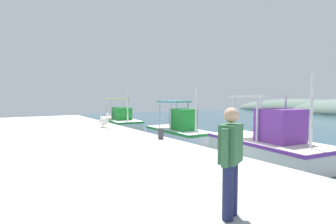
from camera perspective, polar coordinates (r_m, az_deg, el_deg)
The scene contains 8 objects.
quay_pier at distance 7.48m, azimuth -26.10°, elevation -13.65°, with size 36.00×10.00×0.80m, color #B2B2AD.
distant_hill_nearest at distance 49.87m, azimuth 27.81°, elevation 0.14°, with size 25.81×8.28×4.39m, color #596B60.
fishing_boat_nearest at distance 20.59m, azimuth -11.05°, elevation -2.03°, with size 6.12×2.63×3.11m.
fishing_boat_second at distance 14.25m, azimuth 2.42°, elevation -4.32°, with size 4.71×1.92×3.01m.
fishing_boat_third at distance 10.81m, azimuth 22.09°, elevation -6.72°, with size 5.28×2.91×3.34m.
pelican at distance 14.81m, azimuth -14.51°, elevation -1.89°, with size 0.92×0.68×0.82m.
fisherman_standing at distance 3.75m, azimuth 14.18°, elevation -10.06°, with size 0.40×0.57×1.61m.
mooring_bollard_nearest at distance 10.41m, azimuth -1.67°, elevation -4.97°, with size 0.23×0.23×0.46m, color #333338.
Camera 1 is at (7.11, -5.83, 2.56)m, focal length 26.56 mm.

